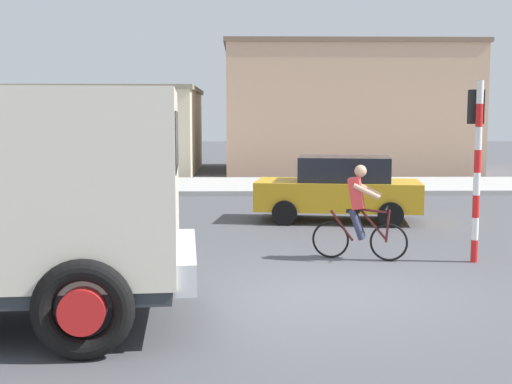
{
  "coord_description": "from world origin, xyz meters",
  "views": [
    {
      "loc": [
        -1.43,
        -9.77,
        2.59
      ],
      "look_at": [
        -1.17,
        2.5,
        1.2
      ],
      "focal_mm": 47.21,
      "sensor_mm": 36.0,
      "label": 1
    }
  ],
  "objects_px": {
    "car_white_mid": "(339,188)",
    "cyclist": "(359,212)",
    "traffic_light_pole": "(477,146)",
    "car_red_near": "(22,182)"
  },
  "relations": [
    {
      "from": "car_white_mid",
      "to": "cyclist",
      "type": "bearing_deg",
      "value": -93.77
    },
    {
      "from": "traffic_light_pole",
      "to": "car_white_mid",
      "type": "xyz_separation_m",
      "value": [
        -1.73,
        4.69,
        -1.25
      ]
    },
    {
      "from": "car_red_near",
      "to": "car_white_mid",
      "type": "xyz_separation_m",
      "value": [
        8.36,
        -1.78,
        0.0
      ]
    },
    {
      "from": "car_red_near",
      "to": "car_white_mid",
      "type": "distance_m",
      "value": 8.55
    },
    {
      "from": "traffic_light_pole",
      "to": "car_white_mid",
      "type": "bearing_deg",
      "value": 110.21
    },
    {
      "from": "traffic_light_pole",
      "to": "car_red_near",
      "type": "relative_size",
      "value": 0.78
    },
    {
      "from": "cyclist",
      "to": "car_white_mid",
      "type": "distance_m",
      "value": 4.51
    },
    {
      "from": "traffic_light_pole",
      "to": "car_red_near",
      "type": "bearing_deg",
      "value": 147.33
    },
    {
      "from": "traffic_light_pole",
      "to": "car_red_near",
      "type": "height_order",
      "value": "traffic_light_pole"
    },
    {
      "from": "car_white_mid",
      "to": "car_red_near",
      "type": "bearing_deg",
      "value": 167.98
    }
  ]
}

